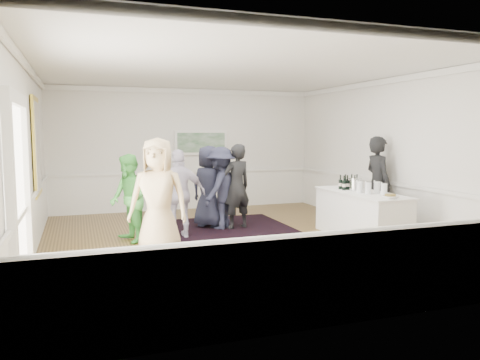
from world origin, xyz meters
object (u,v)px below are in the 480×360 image
object	(u,v)px
guest_dark_a	(221,188)
guest_dark_b	(237,187)
serving_table	(361,215)
guest_lilac	(180,194)
bartender	(378,184)
nut_bowl	(390,196)
guest_tan	(158,198)
guest_green	(129,198)
ice_bucket	(355,185)
guest_navy	(209,187)

from	to	relation	value
guest_dark_a	guest_dark_b	distance (m)	0.34
serving_table	guest_lilac	world-z (taller)	guest_lilac
bartender	nut_bowl	xyz separation A→B (m)	(-0.79, -1.46, -0.04)
nut_bowl	guest_tan	bearing A→B (deg)	168.72
bartender	guest_green	size ratio (longest dim) A/B	1.19
guest_green	ice_bucket	distance (m)	4.40
bartender	guest_dark_a	distance (m)	3.31
guest_green	guest_navy	xyz separation A→B (m)	(1.78, 0.83, 0.06)
ice_bucket	guest_navy	bearing A→B (deg)	145.35
serving_table	nut_bowl	distance (m)	1.05
guest_lilac	ice_bucket	size ratio (longest dim) A/B	6.68
guest_lilac	guest_dark_a	world-z (taller)	guest_dark_a
serving_table	guest_tan	bearing A→B (deg)	-177.94
bartender	guest_dark_b	world-z (taller)	bartender
serving_table	guest_dark_b	world-z (taller)	guest_dark_b
bartender	guest_navy	distance (m)	3.58
guest_dark_a	bartender	bearing A→B (deg)	113.64
guest_dark_b	guest_navy	xyz separation A→B (m)	(-0.52, 0.33, -0.02)
nut_bowl	guest_lilac	bearing A→B (deg)	147.29
guest_lilac	guest_dark_b	xyz separation A→B (m)	(1.33, 0.46, 0.04)
guest_navy	ice_bucket	xyz separation A→B (m)	(2.52, -1.74, 0.14)
guest_dark_b	ice_bucket	xyz separation A→B (m)	(2.00, -1.41, 0.12)
guest_tan	guest_lilac	bearing A→B (deg)	87.97
ice_bucket	nut_bowl	distance (m)	1.17
bartender	guest_dark_b	size ratio (longest dim) A/B	1.09
guest_dark_a	nut_bowl	bearing A→B (deg)	85.67
serving_table	guest_dark_b	xyz separation A→B (m)	(-2.01, 1.64, 0.45)
guest_tan	guest_dark_a	bearing A→B (deg)	72.33
guest_dark_a	guest_dark_b	world-z (taller)	guest_dark_b
guest_lilac	guest_dark_a	bearing A→B (deg)	-149.01
guest_navy	ice_bucket	size ratio (longest dim) A/B	6.83
guest_dark_b	bartender	bearing A→B (deg)	141.48
bartender	serving_table	bearing A→B (deg)	128.29
guest_lilac	guest_navy	size ratio (longest dim) A/B	0.98
bartender	guest_tan	distance (m)	4.77
bartender	guest_dark_a	world-z (taller)	bartender
guest_tan	ice_bucket	size ratio (longest dim) A/B	7.63
guest_lilac	ice_bucket	bearing A→B (deg)	166.42
guest_dark_b	guest_navy	distance (m)	0.61
serving_table	ice_bucket	distance (m)	0.61
guest_tan	guest_dark_a	world-z (taller)	guest_tan
serving_table	bartender	bearing A→B (deg)	35.54
serving_table	nut_bowl	world-z (taller)	nut_bowl
guest_green	guest_dark_b	bearing A→B (deg)	85.76
guest_lilac	guest_dark_a	distance (m)	1.15
guest_tan	guest_lilac	xyz separation A→B (m)	(0.63, 1.33, -0.12)
serving_table	guest_green	size ratio (longest dim) A/B	1.35
bartender	guest_lilac	size ratio (longest dim) A/B	1.14
guest_lilac	nut_bowl	world-z (taller)	guest_lilac
guest_tan	ice_bucket	xyz separation A→B (m)	(3.97, 0.38, 0.03)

